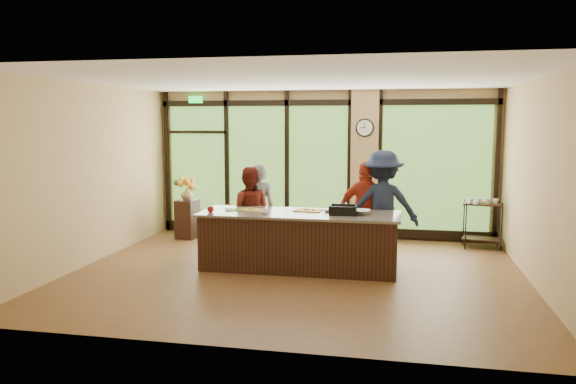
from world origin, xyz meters
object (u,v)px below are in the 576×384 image
at_px(island_base, 300,242).
at_px(cook_right, 383,206).
at_px(flower_stand, 187,219).
at_px(cook_left, 258,209).
at_px(bar_cart, 483,218).
at_px(roasting_pan, 343,212).

xyz_separation_m(island_base, cook_right, (1.29, 0.83, 0.50)).
relative_size(island_base, flower_stand, 3.95).
relative_size(cook_left, cook_right, 0.87).
xyz_separation_m(cook_left, bar_cart, (4.00, 1.32, -0.25)).
distance_m(cook_right, bar_cart, 2.28).
distance_m(island_base, cook_right, 1.61).
bearing_deg(cook_left, cook_right, 162.28).
distance_m(roasting_pan, bar_cart, 3.27).
bearing_deg(island_base, bar_cart, 34.78).
xyz_separation_m(cook_left, roasting_pan, (1.60, -0.87, 0.14)).
bearing_deg(bar_cart, flower_stand, -165.75).
bearing_deg(roasting_pan, cook_left, 149.07).
bearing_deg(flower_stand, cook_left, -21.94).
xyz_separation_m(roasting_pan, flower_stand, (-3.38, 1.95, -0.56)).
xyz_separation_m(island_base, cook_left, (-0.90, 0.84, 0.38)).
bearing_deg(flower_stand, cook_right, -5.89).
relative_size(island_base, roasting_pan, 7.35).
bearing_deg(roasting_pan, flower_stand, 147.53).
relative_size(cook_left, roasting_pan, 3.88).
bearing_deg(bar_cart, roasting_pan, -125.69).
height_order(cook_left, roasting_pan, cook_left).
bearing_deg(cook_left, island_base, 119.46).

